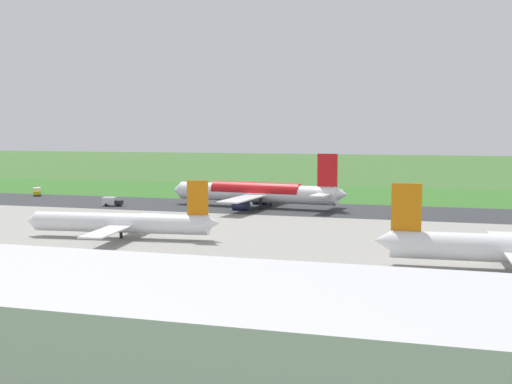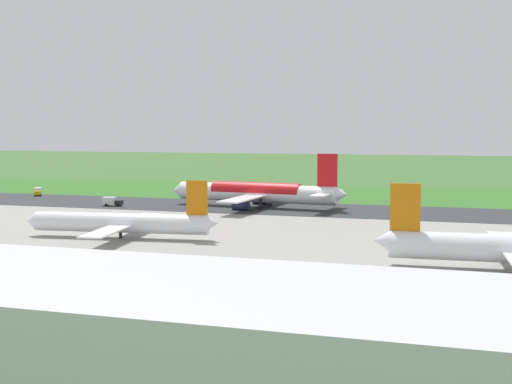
# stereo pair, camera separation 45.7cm
# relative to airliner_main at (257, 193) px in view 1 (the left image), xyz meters

# --- Properties ---
(ground_plane) EXTENTS (800.00, 800.00, 0.00)m
(ground_plane) POSITION_rel_airliner_main_xyz_m (14.57, -0.04, -4.35)
(ground_plane) COLOR #3D662D
(runway_asphalt) EXTENTS (600.00, 31.27, 0.06)m
(runway_asphalt) POSITION_rel_airliner_main_xyz_m (14.57, -0.04, -4.32)
(runway_asphalt) COLOR #2D3033
(runway_asphalt) RESTS_ON ground
(apron_concrete) EXTENTS (440.00, 110.00, 0.05)m
(apron_concrete) POSITION_rel_airliner_main_xyz_m (14.57, 61.31, -4.33)
(apron_concrete) COLOR gray
(apron_concrete) RESTS_ON ground
(grass_verge_foreground) EXTENTS (600.00, 80.00, 0.04)m
(grass_verge_foreground) POSITION_rel_airliner_main_xyz_m (14.57, -36.88, -4.33)
(grass_verge_foreground) COLOR #346B27
(grass_verge_foreground) RESTS_ON ground
(airliner_main) EXTENTS (54.14, 44.39, 15.88)m
(airliner_main) POSITION_rel_airliner_main_xyz_m (0.00, 0.00, 0.00)
(airliner_main) COLOR white
(airliner_main) RESTS_ON ground
(airliner_parked_mid) EXTENTS (41.95, 34.39, 12.24)m
(airliner_parked_mid) POSITION_rel_airliner_main_xyz_m (12.30, 58.34, -1.01)
(airliner_parked_mid) COLOR white
(airliner_parked_mid) RESTS_ON ground
(service_truck_baggage) EXTENTS (6.07, 3.08, 2.65)m
(service_truck_baggage) POSITION_rel_airliner_main_xyz_m (41.97, 8.42, -2.95)
(service_truck_baggage) COLOR black
(service_truck_baggage) RESTS_ON ground
(service_car_followme) EXTENTS (4.36, 4.10, 1.62)m
(service_car_followme) POSITION_rel_airliner_main_xyz_m (-40.47, 8.15, -3.51)
(service_car_followme) COLOR black
(service_car_followme) RESTS_ON ground
(service_truck_fuel) EXTENTS (5.10, 6.07, 2.65)m
(service_truck_fuel) POSITION_rel_airliner_main_xyz_m (81.03, -11.58, -2.95)
(service_truck_fuel) COLOR gold
(service_truck_fuel) RESTS_ON ground
(no_stopping_sign) EXTENTS (0.60, 0.10, 2.88)m
(no_stopping_sign) POSITION_rel_airliner_main_xyz_m (8.46, -37.93, -2.66)
(no_stopping_sign) COLOR slate
(no_stopping_sign) RESTS_ON ground
(traffic_cone_orange) EXTENTS (0.40, 0.40, 0.55)m
(traffic_cone_orange) POSITION_rel_airliner_main_xyz_m (11.61, -36.01, -4.08)
(traffic_cone_orange) COLOR orange
(traffic_cone_orange) RESTS_ON ground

